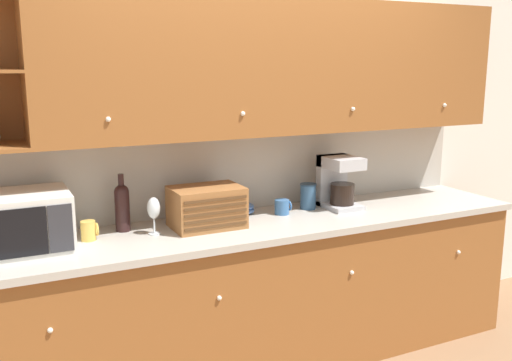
% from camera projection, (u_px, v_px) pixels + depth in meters
% --- Properties ---
extents(ground_plane, '(24.00, 24.00, 0.00)m').
position_uv_depth(ground_plane, '(242.00, 339.00, 3.85)').
color(ground_plane, '#896647').
extents(wall_back, '(5.76, 0.06, 2.60)m').
position_uv_depth(wall_back, '(238.00, 149.00, 3.62)').
color(wall_back, white).
rests_on(wall_back, ground_plane).
extents(counter_unit, '(3.38, 0.67, 0.91)m').
position_uv_depth(counter_unit, '(263.00, 293.00, 3.48)').
color(counter_unit, '#935628').
rests_on(counter_unit, ground_plane).
extents(backsplash_panel, '(3.36, 0.01, 0.51)m').
position_uv_depth(backsplash_panel, '(241.00, 170.00, 3.61)').
color(backsplash_panel, '#B7B2A8').
rests_on(backsplash_panel, counter_unit).
extents(upper_cabinets, '(3.36, 0.39, 0.78)m').
position_uv_depth(upper_cabinets, '(278.00, 67.00, 3.39)').
color(upper_cabinets, '#935628').
rests_on(upper_cabinets, backsplash_panel).
extents(microwave, '(0.51, 0.41, 0.29)m').
position_uv_depth(microwave, '(17.00, 223.00, 2.82)').
color(microwave, silver).
rests_on(microwave, counter_unit).
extents(mug, '(0.09, 0.08, 0.11)m').
position_uv_depth(mug, '(89.00, 231.00, 3.01)').
color(mug, gold).
rests_on(mug, counter_unit).
extents(wine_bottle, '(0.08, 0.08, 0.32)m').
position_uv_depth(wine_bottle, '(122.00, 205.00, 3.16)').
color(wine_bottle, black).
rests_on(wine_bottle, counter_unit).
extents(wine_glass, '(0.07, 0.07, 0.21)m').
position_uv_depth(wine_glass, '(154.00, 209.00, 3.10)').
color(wine_glass, silver).
rests_on(wine_glass, counter_unit).
extents(bread_box, '(0.40, 0.29, 0.23)m').
position_uv_depth(bread_box, '(207.00, 207.00, 3.24)').
color(bread_box, '#996033').
rests_on(bread_box, counter_unit).
extents(bowl_stack_on_counter, '(0.14, 0.14, 0.07)m').
position_uv_depth(bowl_stack_on_counter, '(243.00, 208.00, 3.55)').
color(bowl_stack_on_counter, '#3D5B93').
rests_on(bowl_stack_on_counter, counter_unit).
extents(mug_blue_second, '(0.10, 0.09, 0.09)m').
position_uv_depth(mug_blue_second, '(282.00, 207.00, 3.53)').
color(mug_blue_second, '#38669E').
rests_on(mug_blue_second, counter_unit).
extents(storage_canister, '(0.11, 0.11, 0.16)m').
position_uv_depth(storage_canister, '(308.00, 196.00, 3.66)').
color(storage_canister, '#33567A').
rests_on(storage_canister, counter_unit).
extents(coffee_maker, '(0.21, 0.27, 0.34)m').
position_uv_depth(coffee_maker, '(338.00, 181.00, 3.69)').
color(coffee_maker, '#B7B7BC').
rests_on(coffee_maker, counter_unit).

